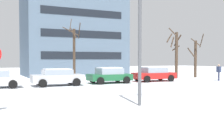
% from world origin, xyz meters
% --- Properties ---
extents(ground_plane, '(120.00, 120.00, 0.00)m').
position_xyz_m(ground_plane, '(0.00, 0.00, 0.00)').
color(ground_plane, white).
extents(road_surface, '(80.00, 9.54, 0.00)m').
position_xyz_m(road_surface, '(0.00, 3.77, 0.00)').
color(road_surface, silver).
rests_on(road_surface, ground).
extents(street_lamp, '(1.60, 0.36, 5.84)m').
position_xyz_m(street_lamp, '(3.65, -1.91, 3.54)').
color(street_lamp, '#4C4F54').
rests_on(street_lamp, ground).
extents(parked_car_silver, '(4.17, 2.19, 1.38)m').
position_xyz_m(parked_car_silver, '(2.34, 9.04, 0.72)').
color(parked_car_silver, silver).
rests_on(parked_car_silver, ground).
extents(parked_car_green, '(3.91, 2.23, 1.42)m').
position_xyz_m(parked_car_green, '(7.15, 9.28, 0.72)').
color(parked_car_green, '#1E6038').
rests_on(parked_car_green, ground).
extents(parked_car_red, '(4.22, 2.13, 1.42)m').
position_xyz_m(parked_car_red, '(11.96, 9.24, 0.72)').
color(parked_car_red, red).
rests_on(parked_car_red, ground).
extents(pedestrian_crossing, '(0.39, 0.40, 1.65)m').
position_xyz_m(pedestrian_crossing, '(18.24, 6.99, 0.96)').
color(pedestrian_crossing, '#2D334C').
rests_on(pedestrian_crossing, ground).
extents(tree_far_mid, '(1.86, 1.75, 6.18)m').
position_xyz_m(tree_far_mid, '(5.06, 13.01, 2.87)').
color(tree_far_mid, '#423326').
rests_on(tree_far_mid, ground).
extents(tree_far_right, '(1.82, 1.77, 5.14)m').
position_xyz_m(tree_far_right, '(19.69, 11.82, 2.38)').
color(tree_far_right, '#423326').
rests_on(tree_far_right, ground).
extents(tree_far_left, '(1.89, 1.97, 5.80)m').
position_xyz_m(tree_far_left, '(16.96, 12.09, 2.99)').
color(tree_far_left, '#423326').
rests_on(tree_far_left, ground).
extents(building_far_right, '(13.02, 8.20, 10.58)m').
position_xyz_m(building_far_right, '(8.12, 22.75, 5.29)').
color(building_far_right, slate).
rests_on(building_far_right, ground).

